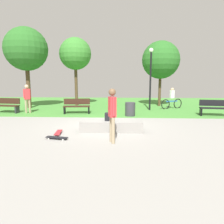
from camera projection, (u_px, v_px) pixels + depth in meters
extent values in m
plane|color=gray|center=(104.00, 125.00, 9.72)|extent=(28.00, 28.00, 0.00)
cube|color=#478C38|center=(112.00, 104.00, 17.55)|extent=(26.60, 12.11, 0.01)
cube|color=gray|center=(111.00, 126.00, 8.62)|extent=(2.52, 0.71, 0.42)
cube|color=black|center=(107.00, 117.00, 8.67)|extent=(0.21, 0.29, 0.32)
cylinder|color=tan|center=(111.00, 129.00, 7.14)|extent=(0.12, 0.12, 0.89)
cylinder|color=tan|center=(113.00, 130.00, 6.93)|extent=(0.12, 0.12, 0.89)
cube|color=red|center=(112.00, 107.00, 6.91)|extent=(0.29, 0.37, 0.66)
cylinder|color=red|center=(111.00, 105.00, 7.07)|extent=(0.09, 0.09, 0.61)
cylinder|color=red|center=(114.00, 107.00, 6.75)|extent=(0.09, 0.09, 0.61)
sphere|color=brown|center=(112.00, 92.00, 6.84)|extent=(0.24, 0.24, 0.24)
cube|color=black|center=(57.00, 137.00, 7.47)|extent=(0.82, 0.36, 0.02)
cylinder|color=silver|center=(49.00, 139.00, 7.47)|extent=(0.06, 0.04, 0.06)
cylinder|color=silver|center=(51.00, 137.00, 7.62)|extent=(0.06, 0.04, 0.06)
cylinder|color=silver|center=(63.00, 140.00, 7.33)|extent=(0.06, 0.04, 0.06)
cylinder|color=silver|center=(65.00, 138.00, 7.49)|extent=(0.06, 0.04, 0.06)
cube|color=#A5262D|center=(58.00, 132.00, 8.17)|extent=(0.29, 0.82, 0.02)
cylinder|color=silver|center=(59.00, 135.00, 7.90)|extent=(0.04, 0.06, 0.06)
cylinder|color=silver|center=(55.00, 135.00, 7.89)|extent=(0.04, 0.06, 0.06)
cylinder|color=silver|center=(62.00, 132.00, 8.45)|extent=(0.04, 0.06, 0.06)
cylinder|color=silver|center=(58.00, 132.00, 8.44)|extent=(0.04, 0.06, 0.06)
cube|color=#331E14|center=(77.00, 106.00, 12.83)|extent=(1.64, 0.62, 0.06)
cube|color=#331E14|center=(77.00, 101.00, 13.00)|extent=(1.60, 0.24, 0.36)
cube|color=black|center=(89.00, 110.00, 12.91)|extent=(0.12, 0.40, 0.45)
cube|color=black|center=(65.00, 110.00, 12.82)|extent=(0.12, 0.40, 0.45)
cube|color=#331E14|center=(6.00, 106.00, 13.15)|extent=(1.64, 0.65, 0.06)
cube|color=#331E14|center=(8.00, 101.00, 13.32)|extent=(1.59, 0.28, 0.36)
cube|color=#2D2D33|center=(17.00, 110.00, 13.06)|extent=(0.13, 0.40, 0.45)
cube|color=black|center=(215.00, 108.00, 12.05)|extent=(1.64, 0.64, 0.06)
cube|color=black|center=(214.00, 103.00, 12.22)|extent=(1.59, 0.26, 0.36)
cube|color=black|center=(201.00, 112.00, 12.21)|extent=(0.13, 0.40, 0.45)
cylinder|color=#4C3823|center=(160.00, 89.00, 16.28)|extent=(0.21, 0.21, 2.67)
sphere|color=#286623|center=(161.00, 60.00, 15.93)|extent=(2.84, 2.84, 2.84)
cylinder|color=#4C3823|center=(28.00, 85.00, 15.17)|extent=(0.29, 0.29, 3.28)
sphere|color=#286623|center=(26.00, 49.00, 14.77)|extent=(3.02, 3.02, 3.02)
cylinder|color=#4C3823|center=(76.00, 85.00, 16.73)|extent=(0.24, 0.24, 3.30)
sphere|color=#387F2D|center=(75.00, 54.00, 16.35)|extent=(2.48, 2.48, 2.48)
cylinder|color=black|center=(150.00, 82.00, 14.05)|extent=(0.12, 0.12, 3.84)
sphere|color=silver|center=(151.00, 50.00, 13.73)|extent=(0.28, 0.28, 0.28)
cylinder|color=#333338|center=(130.00, 109.00, 12.08)|extent=(0.58, 0.58, 0.78)
cylinder|color=tan|center=(30.00, 106.00, 13.14)|extent=(0.12, 0.12, 0.86)
cylinder|color=tan|center=(26.00, 106.00, 13.03)|extent=(0.12, 0.12, 0.86)
cube|color=red|center=(27.00, 94.00, 12.96)|extent=(0.38, 0.34, 0.64)
cylinder|color=red|center=(30.00, 94.00, 13.04)|extent=(0.09, 0.09, 0.59)
cylinder|color=red|center=(24.00, 94.00, 12.88)|extent=(0.09, 0.09, 0.59)
sphere|color=tan|center=(27.00, 86.00, 12.89)|extent=(0.23, 0.23, 0.23)
cube|color=maroon|center=(27.00, 93.00, 13.10)|extent=(0.31, 0.27, 0.36)
torus|color=black|center=(178.00, 104.00, 15.26)|extent=(0.67, 0.38, 0.72)
torus|color=black|center=(166.00, 104.00, 14.81)|extent=(0.67, 0.38, 0.72)
cube|color=#2659A5|center=(172.00, 101.00, 15.00)|extent=(0.90, 0.49, 0.08)
cube|color=white|center=(172.00, 94.00, 14.92)|extent=(0.33, 0.29, 0.56)
sphere|color=tan|center=(172.00, 89.00, 14.87)|extent=(0.22, 0.22, 0.22)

